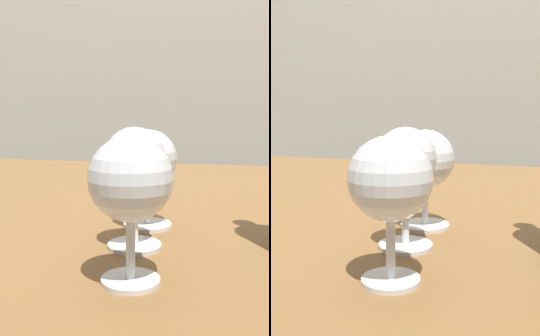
{
  "view_description": "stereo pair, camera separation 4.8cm",
  "coord_description": "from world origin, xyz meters",
  "views": [
    {
      "loc": [
        0.15,
        -0.74,
        0.87
      ],
      "look_at": [
        0.05,
        -0.28,
        0.8
      ],
      "focal_mm": 44.06,
      "sensor_mm": 36.0,
      "label": 1
    },
    {
      "loc": [
        0.2,
        -0.73,
        0.87
      ],
      "look_at": [
        0.05,
        -0.28,
        0.8
      ],
      "focal_mm": 44.06,
      "sensor_mm": 36.0,
      "label": 2
    }
  ],
  "objects": [
    {
      "name": "wine_glass_port",
      "position": [
        0.05,
        -0.19,
        0.8
      ],
      "size": [
        0.08,
        0.08,
        0.14
      ],
      "color": "white",
      "rests_on": "dining_table"
    },
    {
      "name": "dining_table",
      "position": [
        0.0,
        0.0,
        0.63
      ],
      "size": [
        1.39,
        0.98,
        0.71
      ],
      "color": "brown",
      "rests_on": "ground_plane"
    },
    {
      "name": "wine_glass_cabernet",
      "position": [
        0.05,
        -0.28,
        0.81
      ],
      "size": [
        0.07,
        0.07,
        0.14
      ],
      "color": "white",
      "rests_on": "dining_table"
    },
    {
      "name": "wine_glass_rose",
      "position": [
        0.07,
        -0.38,
        0.8
      ],
      "size": [
        0.08,
        0.08,
        0.14
      ],
      "color": "white",
      "rests_on": "dining_table"
    }
  ]
}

